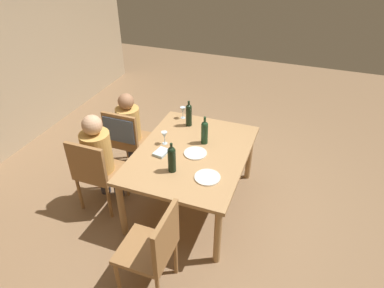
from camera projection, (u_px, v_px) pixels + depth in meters
ground_plane at (192, 202)px, 4.01m from camera, size 10.00×10.00×0.00m
dining_table at (192, 158)px, 3.65m from camera, size 1.50×1.15×0.73m
chair_far_left at (95, 170)px, 3.65m from camera, size 0.44×0.44×0.92m
chair_far_right at (124, 135)px, 4.12m from camera, size 0.46×0.44×0.92m
chair_left_end at (154, 247)px, 2.80m from camera, size 0.44×0.44×0.92m
person_woman_host at (99, 154)px, 3.67m from camera, size 0.36×0.32×1.15m
person_man_bearded at (130, 127)px, 4.21m from camera, size 0.33×0.29×1.09m
wine_bottle_tall_green at (205, 132)px, 3.67m from camera, size 0.08×0.08×0.32m
wine_bottle_dark_red at (172, 158)px, 3.25m from camera, size 0.08×0.08×0.32m
wine_bottle_short_olive at (189, 114)px, 3.98m from camera, size 0.07×0.07×0.32m
wine_glass_near_left at (183, 110)px, 4.15m from camera, size 0.07×0.07×0.15m
wine_glass_centre at (164, 135)px, 3.67m from camera, size 0.07×0.07×0.15m
dinner_plate_host at (195, 153)px, 3.57m from camera, size 0.24×0.24×0.01m
dinner_plate_guest_left at (207, 177)px, 3.24m from camera, size 0.25×0.25×0.01m
folded_napkin at (161, 152)px, 3.57m from camera, size 0.18×0.15×0.03m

